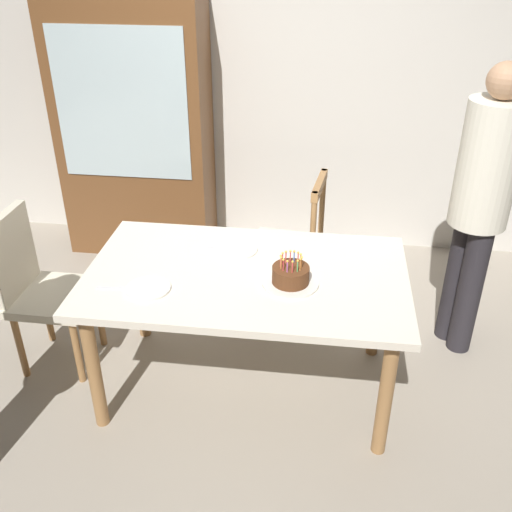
# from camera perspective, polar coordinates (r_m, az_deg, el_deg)

# --- Properties ---
(ground) EXTENTS (6.40, 6.40, 0.00)m
(ground) POSITION_cam_1_polar(r_m,az_deg,el_deg) (3.41, -0.85, -12.44)
(ground) COLOR #9E9384
(back_wall) EXTENTS (6.40, 0.10, 2.60)m
(back_wall) POSITION_cam_1_polar(r_m,az_deg,el_deg) (4.47, 2.55, 17.01)
(back_wall) COLOR beige
(back_wall) RESTS_ON ground
(dining_table) EXTENTS (1.63, 0.97, 0.75)m
(dining_table) POSITION_cam_1_polar(r_m,az_deg,el_deg) (3.00, -0.95, -3.05)
(dining_table) COLOR silver
(dining_table) RESTS_ON ground
(birthday_cake) EXTENTS (0.28, 0.28, 0.16)m
(birthday_cake) POSITION_cam_1_polar(r_m,az_deg,el_deg) (2.84, 3.41, -2.01)
(birthday_cake) COLOR silver
(birthday_cake) RESTS_ON dining_table
(plate_near_celebrant) EXTENTS (0.22, 0.22, 0.01)m
(plate_near_celebrant) POSITION_cam_1_polar(r_m,az_deg,el_deg) (2.87, -10.52, -3.14)
(plate_near_celebrant) COLOR white
(plate_near_celebrant) RESTS_ON dining_table
(plate_far_side) EXTENTS (0.22, 0.22, 0.01)m
(plate_far_side) POSITION_cam_1_polar(r_m,az_deg,el_deg) (3.15, -1.86, 0.63)
(plate_far_side) COLOR white
(plate_far_side) RESTS_ON dining_table
(fork_near_celebrant) EXTENTS (0.18, 0.03, 0.01)m
(fork_near_celebrant) POSITION_cam_1_polar(r_m,az_deg,el_deg) (2.91, -13.60, -3.07)
(fork_near_celebrant) COLOR silver
(fork_near_celebrant) RESTS_ON dining_table
(fork_far_side) EXTENTS (0.18, 0.02, 0.01)m
(fork_far_side) POSITION_cam_1_polar(r_m,az_deg,el_deg) (3.18, -4.69, 0.81)
(fork_far_side) COLOR silver
(fork_far_side) RESTS_ON dining_table
(chair_spindle_back) EXTENTS (0.49, 0.49, 0.95)m
(chair_spindle_back) POSITION_cam_1_polar(r_m,az_deg,el_deg) (3.78, 3.33, 0.74)
(chair_spindle_back) COLOR beige
(chair_spindle_back) RESTS_ON ground
(chair_upholstered) EXTENTS (0.45, 0.44, 0.95)m
(chair_upholstered) POSITION_cam_1_polar(r_m,az_deg,el_deg) (3.50, -20.67, -2.52)
(chair_upholstered) COLOR beige
(chair_upholstered) RESTS_ON ground
(person_guest) EXTENTS (0.32, 0.32, 1.71)m
(person_guest) POSITION_cam_1_polar(r_m,az_deg,el_deg) (3.44, 21.16, 5.25)
(person_guest) COLOR #262328
(person_guest) RESTS_ON ground
(china_cabinet) EXTENTS (1.10, 0.45, 1.90)m
(china_cabinet) POSITION_cam_1_polar(r_m,az_deg,el_deg) (4.50, -11.77, 11.93)
(china_cabinet) COLOR brown
(china_cabinet) RESTS_ON ground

